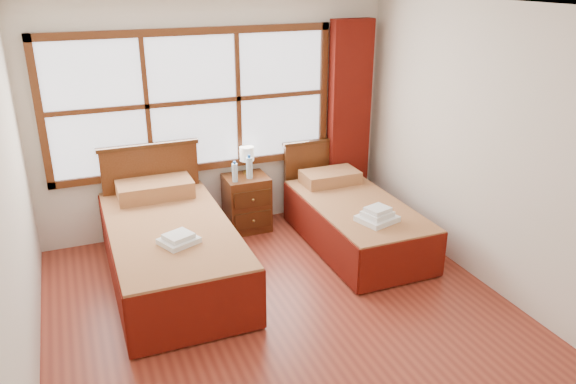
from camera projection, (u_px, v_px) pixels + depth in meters
name	position (u px, v px, depth m)	size (l,w,h in m)	color
floor	(292.00, 326.00, 4.80)	(4.50, 4.50, 0.00)	maroon
ceiling	(293.00, 7.00, 3.83)	(4.50, 4.50, 0.00)	white
wall_back	(216.00, 117.00, 6.26)	(4.00, 4.00, 0.00)	silver
wall_left	(7.00, 225.00, 3.62)	(4.50, 4.50, 0.00)	silver
wall_right	(499.00, 154.00, 5.01)	(4.50, 4.50, 0.00)	silver
window	(194.00, 102.00, 6.06)	(3.16, 0.06, 1.56)	white
curtain	(349.00, 118.00, 6.74)	(0.50, 0.16, 2.30)	#5E1009
bed_left	(170.00, 247.00, 5.43)	(1.14, 2.20, 1.11)	#42220D
bed_right	(353.00, 219.00, 6.15)	(0.97, 1.99, 0.94)	#42220D
nightstand	(247.00, 203.00, 6.48)	(0.48, 0.48, 0.64)	#552912
towels_left	(179.00, 239.00, 4.93)	(0.39, 0.37, 0.09)	white
towels_right	(377.00, 216.00, 5.57)	(0.43, 0.40, 0.15)	white
lamp	(247.00, 155.00, 6.39)	(0.16, 0.16, 0.32)	gold
bottle_near	(235.00, 172.00, 6.18)	(0.06, 0.06, 0.24)	#BDE2F3
bottle_far	(249.00, 168.00, 6.28)	(0.07, 0.07, 0.27)	#BDE2F3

